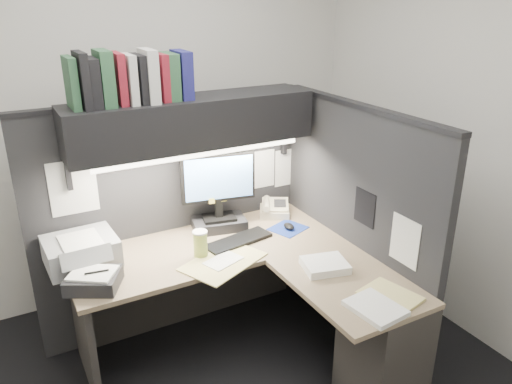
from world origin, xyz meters
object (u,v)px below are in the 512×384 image
monitor (219,200)px  coffee_cup (200,245)px  printer (81,251)px  keyboard (238,241)px  desk (294,315)px  telephone (274,209)px  overhead_shelf (192,122)px  notebook_stack (94,280)px

monitor → coffee_cup: bearing=-119.3°
monitor → printer: size_ratio=1.33×
keyboard → desk: bearing=-87.5°
monitor → telephone: monitor is taller
monitor → printer: 0.93m
overhead_shelf → coffee_cup: 0.76m
coffee_cup → telephone: bearing=24.5°
desk → overhead_shelf: overhead_shelf is taller
telephone → coffee_cup: size_ratio=1.37×
desk → printer: bearing=145.7°
printer → overhead_shelf: bearing=-0.2°
desk → coffee_cup: (-0.40, 0.46, 0.37)m
telephone → coffee_cup: (-0.72, -0.33, 0.04)m
overhead_shelf → printer: bearing=-177.6°
coffee_cup → notebook_stack: coffee_cup is taller
keyboard → monitor: bearing=84.4°
overhead_shelf → printer: size_ratio=3.83×
telephone → notebook_stack: size_ratio=0.80×
coffee_cup → printer: 0.71m
printer → keyboard: bearing=-15.1°
desk → notebook_stack: notebook_stack is taller
monitor → coffee_cup: (-0.27, -0.30, -0.13)m
telephone → notebook_stack: 1.42m
overhead_shelf → monitor: 0.58m
desk → telephone: (0.32, 0.78, 0.33)m
desk → printer: printer is taller
desk → coffee_cup: 0.71m
monitor → keyboard: size_ratio=1.17×
telephone → printer: (-1.38, -0.06, 0.04)m
overhead_shelf → printer: (-0.75, -0.03, -0.69)m
coffee_cup → notebook_stack: 0.65m
desk → coffee_cup: bearing=131.2°
telephone → notebook_stack: (-1.37, -0.37, -0.00)m
overhead_shelf → monitor: overhead_shelf is taller
monitor → telephone: (0.45, 0.02, -0.17)m
overhead_shelf → coffee_cup: size_ratio=9.68×
overhead_shelf → notebook_stack: 1.10m
notebook_stack → telephone: bearing=15.1°
telephone → desk: bearing=-82.3°
desk → telephone: 0.91m
coffee_cup → printer: size_ratio=0.40×
desk → coffee_cup: coffee_cup is taller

